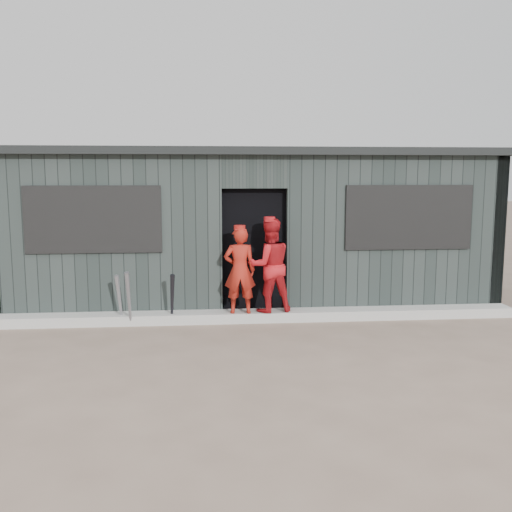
{
  "coord_description": "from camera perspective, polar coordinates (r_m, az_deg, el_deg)",
  "views": [
    {
      "loc": [
        -0.76,
        -6.6,
        2.2
      ],
      "look_at": [
        0.0,
        1.8,
        1.0
      ],
      "focal_mm": 40.0,
      "sensor_mm": 36.0,
      "label": 1
    }
  ],
  "objects": [
    {
      "name": "bat_right",
      "position": [
        8.52,
        -8.39,
        -4.28
      ],
      "size": [
        0.12,
        0.28,
        0.77
      ],
      "primitive_type": "cone",
      "rotation": [
        0.26,
        0.0,
        0.18
      ],
      "color": "black",
      "rests_on": "ground"
    },
    {
      "name": "player_grey_back",
      "position": [
        9.27,
        1.62,
        -1.92
      ],
      "size": [
        0.64,
        0.49,
        1.18
      ],
      "primitive_type": "imported",
      "rotation": [
        0.0,
        0.0,
        3.36
      ],
      "color": "#B3B3B3",
      "rests_on": "ground"
    },
    {
      "name": "ground",
      "position": [
        7.0,
        1.34,
        -10.22
      ],
      "size": [
        80.0,
        80.0,
        0.0
      ],
      "primitive_type": "plane",
      "color": "#735D4F",
      "rests_on": "ground"
    },
    {
      "name": "bat_mid",
      "position": [
        8.43,
        -12.6,
        -4.27
      ],
      "size": [
        0.08,
        0.3,
        0.85
      ],
      "primitive_type": "cone",
      "rotation": [
        0.27,
        0.0,
        -0.04
      ],
      "color": "gray",
      "rests_on": "ground"
    },
    {
      "name": "bat_left",
      "position": [
        8.58,
        -13.49,
        -4.31
      ],
      "size": [
        0.11,
        0.28,
        0.78
      ],
      "primitive_type": "cone",
      "rotation": [
        0.27,
        0.0,
        -0.15
      ],
      "color": "gray",
      "rests_on": "ground"
    },
    {
      "name": "player_red_right",
      "position": [
        8.56,
        1.34,
        -0.94
      ],
      "size": [
        0.78,
        0.66,
        1.41
      ],
      "primitive_type": "imported",
      "rotation": [
        0.0,
        0.0,
        3.35
      ],
      "color": "red",
      "rests_on": "curb"
    },
    {
      "name": "player_red_left",
      "position": [
        8.47,
        -1.64,
        -1.44
      ],
      "size": [
        0.48,
        0.32,
        1.29
      ],
      "primitive_type": "imported",
      "rotation": [
        0.0,
        0.0,
        3.12
      ],
      "color": "#9E1E13",
      "rests_on": "curb"
    },
    {
      "name": "dugout",
      "position": [
        10.18,
        -0.86,
        2.94
      ],
      "size": [
        8.3,
        3.3,
        2.62
      ],
      "color": "black",
      "rests_on": "ground"
    },
    {
      "name": "curb",
      "position": [
        8.72,
        -0.01,
        -6.01
      ],
      "size": [
        8.0,
        0.36,
        0.15
      ],
      "primitive_type": "cube",
      "color": "#A5A5A0",
      "rests_on": "ground"
    }
  ]
}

